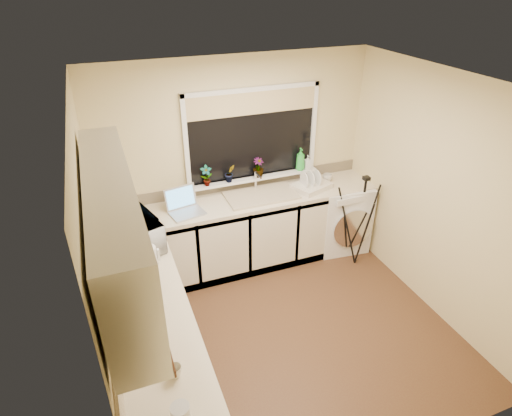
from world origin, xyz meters
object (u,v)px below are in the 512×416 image
object	(u,v)px
washing_machine	(340,215)
cup_left	(175,371)
plant_c	(258,167)
dish_rack	(312,186)
soap_bottle_green	(300,159)
laptop	(184,206)
plant_b	(230,173)
cup_back	(327,178)
microwave	(136,233)
tripod	(360,222)
glass_jug	(181,416)
kettle	(149,257)
plant_a	(206,176)
soap_bottle_clear	(308,162)
steel_jar	(151,329)

from	to	relation	value
washing_machine	cup_left	distance (m)	3.31
plant_c	dish_rack	bearing A→B (deg)	-23.33
soap_bottle_green	cup_left	xyz separation A→B (m)	(-2.04, -2.35, -0.25)
laptop	soap_bottle_green	bearing A→B (deg)	-2.51
cup_left	plant_b	bearing A→B (deg)	64.05
laptop	cup_back	size ratio (longest dim) A/B	3.49
washing_machine	microwave	xyz separation A→B (m)	(-2.55, -0.50, 0.61)
tripod	glass_jug	xyz separation A→B (m)	(-2.55, -1.99, 0.39)
kettle	cup_back	size ratio (longest dim) A/B	1.58
washing_machine	kettle	bearing A→B (deg)	-155.66
washing_machine	dish_rack	xyz separation A→B (m)	(-0.44, 0.01, 0.49)
plant_b	cup_back	xyz separation A→B (m)	(1.22, -0.13, -0.21)
plant_a	soap_bottle_clear	xyz separation A→B (m)	(1.28, 0.01, -0.03)
washing_machine	plant_c	world-z (taller)	plant_c
tripod	cup_left	size ratio (longest dim) A/B	12.88
laptop	dish_rack	bearing A→B (deg)	-11.88
microwave	soap_bottle_green	distance (m)	2.21
laptop	glass_jug	world-z (taller)	laptop
cup_back	plant_b	bearing A→B (deg)	174.12
plant_b	cup_back	size ratio (longest dim) A/B	1.80
plant_b	cup_left	bearing A→B (deg)	-115.95
soap_bottle_clear	cup_left	bearing A→B (deg)	-132.50
laptop	microwave	bearing A→B (deg)	-149.41
kettle	plant_a	distance (m)	1.36
soap_bottle_clear	plant_b	bearing A→B (deg)	179.83
steel_jar	soap_bottle_green	distance (m)	2.88
glass_jug	plant_b	size ratio (longest dim) A/B	0.77
cup_left	laptop	bearing A→B (deg)	75.71
dish_rack	glass_jug	world-z (taller)	glass_jug
tripod	steel_jar	size ratio (longest dim) A/B	10.33
laptop	tripod	bearing A→B (deg)	-24.86
laptop	steel_jar	world-z (taller)	laptop
kettle	cup_left	bearing A→B (deg)	-91.36
washing_machine	soap_bottle_clear	world-z (taller)	soap_bottle_clear
plant_a	plant_c	distance (m)	0.64
soap_bottle_green	soap_bottle_clear	world-z (taller)	soap_bottle_green
soap_bottle_green	soap_bottle_clear	distance (m)	0.11
laptop	tripod	distance (m)	2.07
dish_rack	plant_a	size ratio (longest dim) A/B	1.73
washing_machine	laptop	bearing A→B (deg)	-174.48
dish_rack	microwave	bearing A→B (deg)	174.20
soap_bottle_green	cup_back	world-z (taller)	soap_bottle_green
plant_b	cup_left	size ratio (longest dim) A/B	2.30
plant_c	kettle	bearing A→B (deg)	-143.28
soap_bottle_green	tripod	bearing A→B (deg)	-56.17
plant_a	soap_bottle_green	size ratio (longest dim) A/B	0.89
glass_jug	tripod	bearing A→B (deg)	37.98
plant_b	washing_machine	bearing A→B (deg)	-10.12
plant_c	soap_bottle_clear	bearing A→B (deg)	-1.58
dish_rack	steel_jar	distance (m)	2.75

